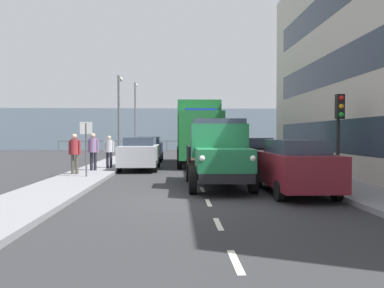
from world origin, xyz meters
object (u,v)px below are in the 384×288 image
Objects in this scene: lamp_post_promenade at (119,109)px; car_maroon_kerbside_near at (293,166)px; street_sign at (86,139)px; truck_vintage_green at (218,155)px; car_black_kerbside_1 at (253,155)px; pedestrian_couple_b at (75,150)px; lorry_cargo_green at (198,131)px; car_navy_oppositeside_1 at (149,148)px; lamp_post_far at (135,111)px; car_silver_oppositeside_0 at (140,153)px; pedestrian_strolling at (109,149)px; traffic_light_near at (339,118)px; pedestrian_in_dark_coat at (93,148)px.

car_maroon_kerbside_near is at bearing 116.99° from lamp_post_promenade.
street_sign is at bearing -27.86° from car_maroon_kerbside_near.
truck_vintage_green reaches higher than car_maroon_kerbside_near.
pedestrian_couple_b is (8.17, 1.53, 0.30)m from car_black_kerbside_1.
lorry_cargo_green is 8.88m from pedestrian_couple_b.
lorry_cargo_green is 4.70m from car_navy_oppositeside_1.
pedestrian_couple_b is 21.74m from lamp_post_far.
car_maroon_kerbside_near is at bearing 110.86° from car_navy_oppositeside_1.
street_sign is at bearing 18.92° from car_black_kerbside_1.
truck_vintage_green is 2.65m from car_maroon_kerbside_near.
pedestrian_strolling is (1.58, 0.37, 0.23)m from car_silver_oppositeside_0.
traffic_light_near is (-4.64, 9.84, 0.40)m from lorry_cargo_green.
truck_vintage_green is 0.96× the size of lamp_post_promenade.
car_black_kerbside_1 is 12.06m from lamp_post_promenade.
car_maroon_kerbside_near is 2.54× the size of pedestrian_couple_b.
pedestrian_in_dark_coat is 11.16m from traffic_light_near.
truck_vintage_green is 4.67m from traffic_light_near.
car_black_kerbside_1 is 2.22× the size of pedestrian_in_dark_coat.
lamp_post_promenade is at bearing -88.27° from street_sign.
lamp_post_promenade is 11.22m from lamp_post_far.
pedestrian_couple_b is at bearing -31.17° from car_maroon_kerbside_near.
car_black_kerbside_1 is at bearing 178.89° from pedestrian_in_dark_coat.
car_maroon_kerbside_near is 1.05× the size of car_navy_oppositeside_1.
lamp_post_promenade is (2.13, -0.45, 2.80)m from car_navy_oppositeside_1.
pedestrian_in_dark_coat is at bearing -1.11° from car_black_kerbside_1.
pedestrian_in_dark_coat is 0.80× the size of street_sign.
car_black_kerbside_1 is 7.89m from street_sign.
street_sign is at bearing -25.80° from truck_vintage_green.
pedestrian_strolling is (7.22, -8.07, 0.23)m from car_maroon_kerbside_near.
truck_vintage_green reaches higher than car_black_kerbside_1.
lorry_cargo_green reaches higher than car_black_kerbside_1.
lamp_post_far is at bearing -77.39° from truck_vintage_green.
car_black_kerbside_1 is 0.93× the size of car_navy_oppositeside_1.
lamp_post_far is (0.10, -19.84, 3.01)m from pedestrian_in_dark_coat.
lamp_post_promenade is (10.01, -13.47, 1.22)m from traffic_light_near.
traffic_light_near is at bearing 115.59° from car_black_kerbside_1.
car_maroon_kerbside_near is at bearing 139.41° from pedestrian_in_dark_coat.
lorry_cargo_green is 2.06× the size of car_black_kerbside_1.
car_navy_oppositeside_1 is at bearing -99.31° from street_sign.
pedestrian_couple_b is (2.53, 9.87, 0.29)m from car_navy_oppositeside_1.
lamp_post_promenade is (0.04, -8.63, 2.48)m from pedestrian_in_dark_coat.
car_black_kerbside_1 is 2.26× the size of pedestrian_couple_b.
traffic_light_near is 0.46× the size of lamp_post_far.
car_navy_oppositeside_1 is (5.64, -8.34, 0.00)m from car_black_kerbside_1.
pedestrian_couple_b is 1.06× the size of pedestrian_strolling.
street_sign reaches higher than car_black_kerbside_1.
car_silver_oppositeside_0 is at bearing 90.00° from car_navy_oppositeside_1.
lamp_post_far reaches higher than car_black_kerbside_1.
car_maroon_kerbside_near is 17.35m from lamp_post_promenade.
pedestrian_couple_b reaches higher than car_navy_oppositeside_1.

